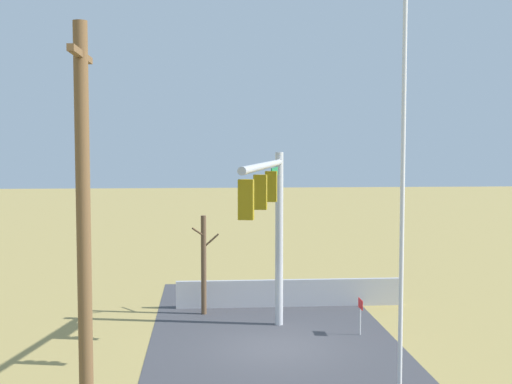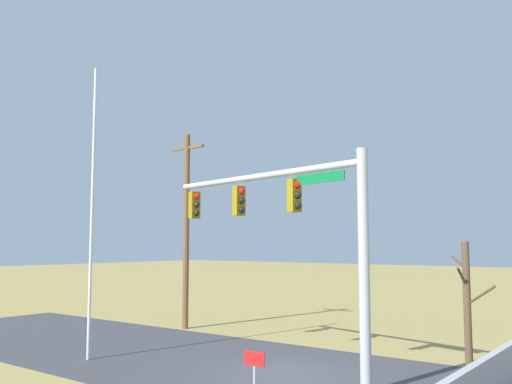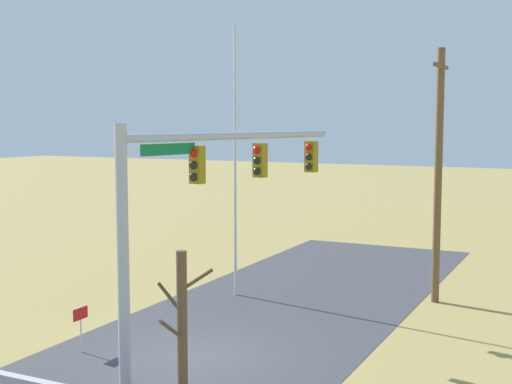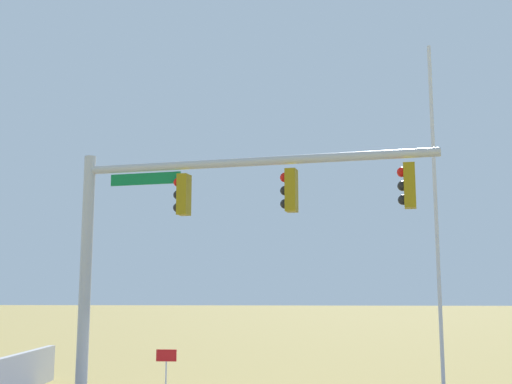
# 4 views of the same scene
# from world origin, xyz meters

# --- Properties ---
(signal_mast) EXTENTS (8.25, 2.01, 6.11)m
(signal_mast) POSITION_xyz_m (0.09, 0.17, 4.44)
(signal_mast) COLOR #B2B5BA
(signal_mast) RESTS_ON ground_plane
(flagpole) EXTENTS (0.10, 0.10, 9.50)m
(flagpole) POSITION_xyz_m (-6.09, -2.15, 4.75)
(flagpole) COLOR silver
(flagpole) RESTS_ON ground_plane
(open_sign) EXTENTS (0.56, 0.04, 1.22)m
(open_sign) POSITION_xyz_m (1.18, -2.97, 0.91)
(open_sign) COLOR silver
(open_sign) RESTS_ON ground_plane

